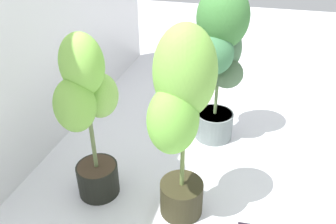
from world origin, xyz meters
The scene contains 4 objects.
ground_plane centered at (0.00, 0.00, 0.00)m, with size 8.00×8.00×0.00m, color silver.
potted_plant_back_left centered at (-0.34, 0.40, 0.50)m, with size 0.40×0.28×0.89m.
potted_plant_front_right centered at (0.35, -0.12, 0.60)m, with size 0.42×0.42×0.98m.
potted_plant_front_left centered at (-0.37, -0.05, 0.60)m, with size 0.38×0.31×0.96m.
Camera 1 is at (-1.53, -0.32, 1.31)m, focal length 35.90 mm.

